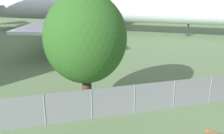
{
  "coord_description": "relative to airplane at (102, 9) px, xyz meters",
  "views": [
    {
      "loc": [
        -5.0,
        -2.14,
        7.27
      ],
      "look_at": [
        -0.54,
        13.94,
        2.0
      ],
      "focal_mm": 42.0,
      "sensor_mm": 36.0,
      "label": 1
    }
  ],
  "objects": [
    {
      "name": "airplane",
      "position": [
        0.0,
        0.0,
        0.0
      ],
      "size": [
        42.85,
        36.09,
        11.37
      ],
      "rotation": [
        0.0,
        0.0,
        -0.53
      ],
      "color": "white",
      "rests_on": "ground"
    },
    {
      "name": "perimeter_fence",
      "position": [
        -4.61,
        -27.38,
        -2.72
      ],
      "size": [
        56.07,
        0.07,
        1.81
      ],
      "color": "gray",
      "rests_on": "ground"
    },
    {
      "name": "tree_near_hangar",
      "position": [
        -7.24,
        -26.41,
        0.82
      ],
      "size": [
        4.6,
        4.6,
        7.0
      ],
      "color": "#4C3823",
      "rests_on": "ground"
    }
  ]
}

